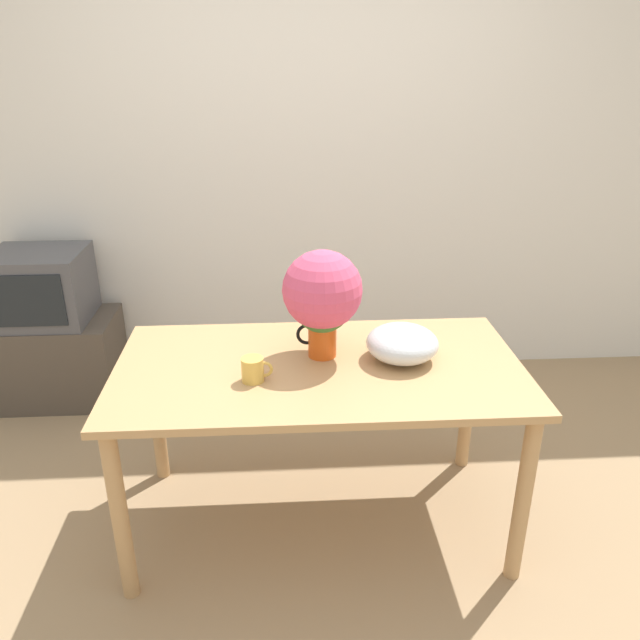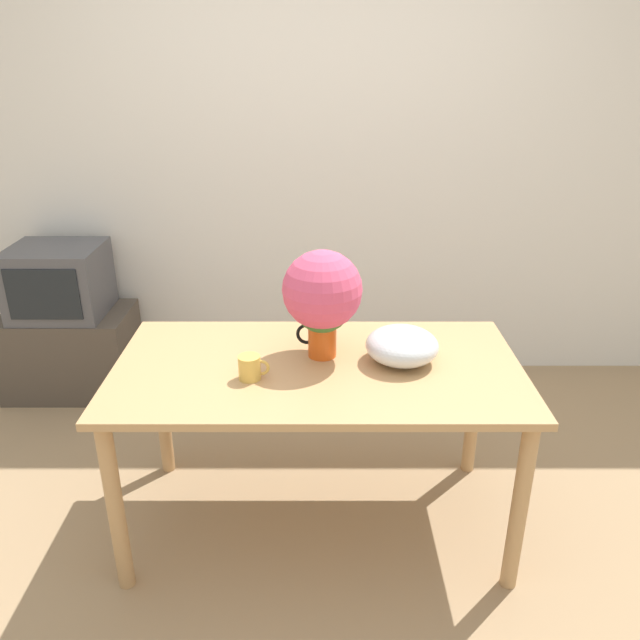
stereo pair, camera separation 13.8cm
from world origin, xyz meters
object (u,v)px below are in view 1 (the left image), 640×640
at_px(coffee_mug, 253,369).
at_px(white_bowl, 402,343).
at_px(tv_set, 41,287).
at_px(flower_vase, 322,296).

height_order(coffee_mug, white_bowl, white_bowl).
height_order(white_bowl, tv_set, white_bowl).
height_order(flower_vase, tv_set, flower_vase).
bearing_deg(flower_vase, tv_set, 144.19).
bearing_deg(white_bowl, tv_set, 147.91).
bearing_deg(flower_vase, white_bowl, -9.97).
bearing_deg(flower_vase, coffee_mug, -144.03).
bearing_deg(tv_set, flower_vase, -35.81).
bearing_deg(white_bowl, coffee_mug, -166.46).
height_order(flower_vase, white_bowl, flower_vase).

